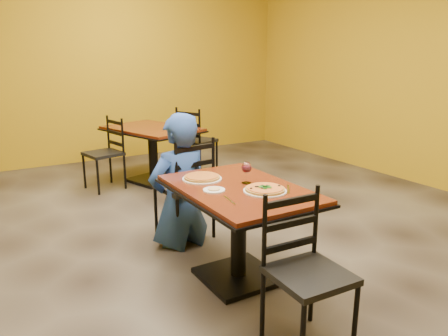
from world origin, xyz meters
TOP-DOWN VIEW (x-y plane):
  - floor at (0.00, 0.00)m, footprint 7.00×8.00m
  - wall_back at (0.00, 4.00)m, footprint 7.00×0.01m
  - table_main at (0.00, -0.50)m, footprint 0.83×1.23m
  - table_second at (0.44, 2.37)m, footprint 1.22×1.49m
  - chair_main_near at (-0.08, -1.39)m, footprint 0.44×0.44m
  - chair_main_far at (-0.00, 0.46)m, footprint 0.49×0.49m
  - chair_second_left at (-0.24, 2.37)m, footprint 0.50×0.50m
  - chair_second_right at (1.12, 2.37)m, footprint 0.59×0.59m
  - diner at (-0.10, 0.34)m, footprint 0.65×0.46m
  - plate_main at (0.10, -0.69)m, footprint 0.31×0.31m
  - pizza_main at (0.10, -0.69)m, footprint 0.28×0.28m
  - plate_far at (-0.14, -0.19)m, footprint 0.31×0.31m
  - pizza_far at (-0.14, -0.19)m, footprint 0.28×0.28m
  - side_plate at (-0.20, -0.49)m, footprint 0.16×0.16m
  - dip at (-0.20, -0.49)m, footprint 0.09×0.09m
  - wine_glass at (0.10, -0.45)m, footprint 0.08×0.08m
  - fork at (-0.22, -0.73)m, footprint 0.04×0.19m
  - knife at (0.27, -0.74)m, footprint 0.14×0.17m

SIDE VIEW (x-z plane):
  - floor at x=0.00m, z-range -0.01..0.01m
  - chair_second_left at x=-0.24m, z-range 0.00..0.92m
  - chair_main_near at x=-0.08m, z-range 0.00..0.93m
  - chair_main_far at x=0.00m, z-range 0.00..0.97m
  - chair_second_right at x=1.12m, z-range 0.00..0.99m
  - table_main at x=0.00m, z-range 0.18..0.93m
  - table_second at x=0.44m, z-range 0.18..0.93m
  - diner at x=-0.10m, z-range 0.00..1.21m
  - fork at x=-0.22m, z-range 0.75..0.75m
  - knife at x=0.27m, z-range 0.75..0.75m
  - plate_main at x=0.10m, z-range 0.75..0.76m
  - plate_far at x=-0.14m, z-range 0.75..0.76m
  - side_plate at x=-0.20m, z-range 0.75..0.76m
  - dip at x=-0.20m, z-range 0.76..0.77m
  - pizza_main at x=0.10m, z-range 0.76..0.78m
  - pizza_far at x=-0.14m, z-range 0.76..0.78m
  - wine_glass at x=0.10m, z-range 0.75..0.93m
  - wall_back at x=0.00m, z-range 0.00..3.00m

